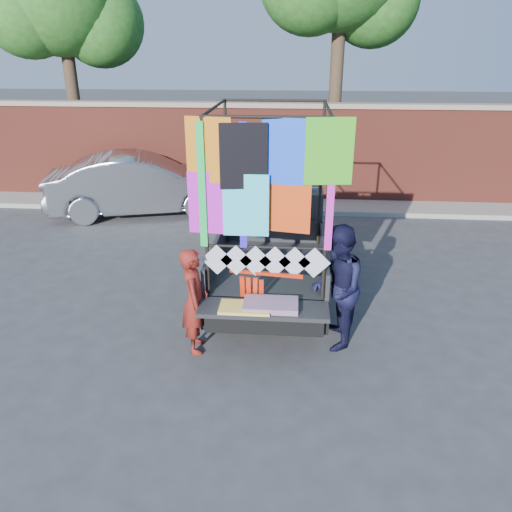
# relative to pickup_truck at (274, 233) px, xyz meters

# --- Properties ---
(ground) EXTENTS (90.00, 90.00, 0.00)m
(ground) POSITION_rel_pickup_truck_xyz_m (0.38, -2.17, -0.80)
(ground) COLOR #38383A
(ground) RESTS_ON ground
(brick_wall) EXTENTS (30.00, 0.45, 2.61)m
(brick_wall) POSITION_rel_pickup_truck_xyz_m (0.38, 4.83, 0.52)
(brick_wall) COLOR maroon
(brick_wall) RESTS_ON ground
(curb) EXTENTS (30.00, 1.20, 0.12)m
(curb) POSITION_rel_pickup_truck_xyz_m (0.38, 4.13, -0.74)
(curb) COLOR gray
(curb) RESTS_ON ground
(pickup_truck) EXTENTS (2.02, 5.06, 3.19)m
(pickup_truck) POSITION_rel_pickup_truck_xyz_m (0.00, 0.00, 0.00)
(pickup_truck) COLOR black
(pickup_truck) RESTS_ON ground
(sedan) EXTENTS (4.85, 2.78, 1.51)m
(sedan) POSITION_rel_pickup_truck_xyz_m (-3.47, 3.40, -0.05)
(sedan) COLOR #A2A2A9
(sedan) RESTS_ON ground
(woman) EXTENTS (0.44, 0.60, 1.51)m
(woman) POSITION_rel_pickup_truck_xyz_m (-0.95, -2.64, -0.05)
(woman) COLOR maroon
(woman) RESTS_ON ground
(man) EXTENTS (0.68, 0.87, 1.78)m
(man) POSITION_rel_pickup_truck_xyz_m (0.98, -2.37, 0.09)
(man) COLOR black
(man) RESTS_ON ground
(streamer_bundle) EXTENTS (1.00, 0.19, 0.69)m
(streamer_bundle) POSITION_rel_pickup_truck_xyz_m (-0.10, -2.52, 0.13)
(streamer_bundle) COLOR red
(streamer_bundle) RESTS_ON ground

